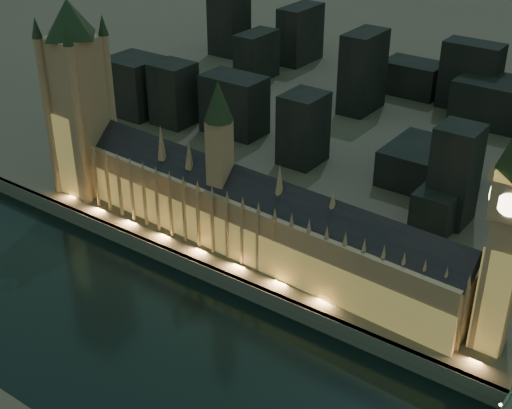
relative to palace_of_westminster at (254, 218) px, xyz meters
The scene contains 5 objects.
ground_plane 67.15m from the palace_of_westminster, 89.29° to the right, with size 2000.00×2000.00×0.00m, color black.
embankment_wall 30.52m from the palace_of_westminster, 87.88° to the right, with size 2000.00×2.50×8.00m, color #415240.
palace_of_westminster is the anchor object (origin of this frame).
victoria_tower 115.33m from the palace_of_westminster, behind, with size 31.68×31.68×112.01m.
city_backdrop 190.11m from the palace_of_westminster, 80.63° to the left, with size 470.43×215.63×87.06m.
Camera 1 is at (160.62, -160.15, 183.51)m, focal length 50.00 mm.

